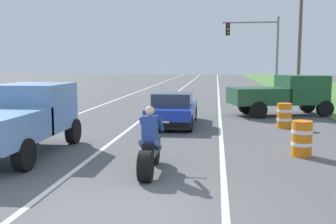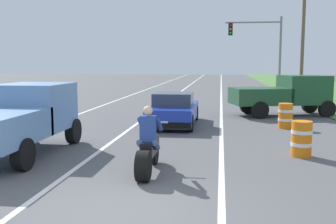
# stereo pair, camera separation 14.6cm
# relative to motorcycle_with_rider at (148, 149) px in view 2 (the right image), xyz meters

# --- Properties ---
(ground_plane) EXTENTS (160.00, 160.00, 0.00)m
(ground_plane) POSITION_rel_motorcycle_with_rider_xyz_m (-0.08, -2.52, -0.59)
(ground_plane) COLOR #565659
(lane_stripe_left_solid) EXTENTS (0.14, 120.00, 0.01)m
(lane_stripe_left_solid) POSITION_rel_motorcycle_with_rider_xyz_m (-5.48, 17.48, -0.59)
(lane_stripe_left_solid) COLOR white
(lane_stripe_left_solid) RESTS_ON ground
(lane_stripe_right_solid) EXTENTS (0.14, 120.00, 0.01)m
(lane_stripe_right_solid) POSITION_rel_motorcycle_with_rider_xyz_m (1.72, 17.48, -0.59)
(lane_stripe_right_solid) COLOR white
(lane_stripe_right_solid) RESTS_ON ground
(lane_stripe_centre_dashed) EXTENTS (0.14, 120.00, 0.01)m
(lane_stripe_centre_dashed) POSITION_rel_motorcycle_with_rider_xyz_m (-1.88, 17.48, -0.59)
(lane_stripe_centre_dashed) COLOR white
(lane_stripe_centre_dashed) RESTS_ON ground
(motorcycle_with_rider) EXTENTS (0.70, 2.21, 1.62)m
(motorcycle_with_rider) POSITION_rel_motorcycle_with_rider_xyz_m (0.00, 0.00, 0.00)
(motorcycle_with_rider) COLOR black
(motorcycle_with_rider) RESTS_ON ground
(sports_car_blue) EXTENTS (1.84, 4.30, 1.37)m
(sports_car_blue) POSITION_rel_motorcycle_with_rider_xyz_m (-0.27, 7.44, 0.04)
(sports_car_blue) COLOR #1E38B2
(sports_car_blue) RESTS_ON ground
(pickup_truck_left_lane_light_blue) EXTENTS (2.02, 4.80, 1.98)m
(pickup_truck_left_lane_light_blue) POSITION_rel_motorcycle_with_rider_xyz_m (-3.95, 1.52, 0.51)
(pickup_truck_left_lane_light_blue) COLOR #6B93C6
(pickup_truck_left_lane_light_blue) RESTS_ON ground
(pickup_truck_right_shoulder_dark_green) EXTENTS (5.14, 3.14, 1.98)m
(pickup_truck_right_shoulder_dark_green) POSITION_rel_motorcycle_with_rider_xyz_m (4.85, 11.18, 0.51)
(pickup_truck_right_shoulder_dark_green) COLOR #1E4C2D
(pickup_truck_right_shoulder_dark_green) RESTS_ON ground
(traffic_light_mast_near) EXTENTS (4.20, 0.34, 6.00)m
(traffic_light_mast_near) POSITION_rel_motorcycle_with_rider_xyz_m (4.77, 21.93, 3.38)
(traffic_light_mast_near) COLOR gray
(traffic_light_mast_near) RESTS_ON ground
(utility_pole_roadside) EXTENTS (0.24, 0.24, 8.13)m
(utility_pole_roadside) POSITION_rel_motorcycle_with_rider_xyz_m (7.37, 20.55, 3.47)
(utility_pole_roadside) COLOR brown
(utility_pole_roadside) RESTS_ON ground
(construction_barrel_nearest) EXTENTS (0.58, 0.58, 1.00)m
(construction_barrel_nearest) POSITION_rel_motorcycle_with_rider_xyz_m (3.93, 2.31, -0.09)
(construction_barrel_nearest) COLOR orange
(construction_barrel_nearest) RESTS_ON ground
(construction_barrel_mid) EXTENTS (0.58, 0.58, 1.00)m
(construction_barrel_mid) POSITION_rel_motorcycle_with_rider_xyz_m (4.25, 7.21, -0.09)
(construction_barrel_mid) COLOR orange
(construction_barrel_mid) RESTS_ON ground
(construction_barrel_far) EXTENTS (0.58, 0.58, 1.00)m
(construction_barrel_far) POSITION_rel_motorcycle_with_rider_xyz_m (3.79, 11.26, -0.09)
(construction_barrel_far) COLOR orange
(construction_barrel_far) RESTS_ON ground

